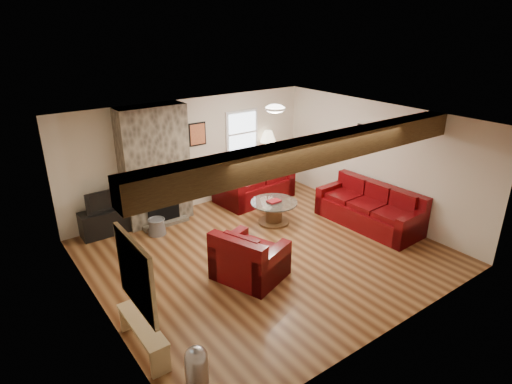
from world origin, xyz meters
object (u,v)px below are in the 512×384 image
television (104,200)px  floor_lamp (268,140)px  sofa_three (369,206)px  loveseat (254,181)px  armchair_red (250,254)px  coffee_table (274,212)px  tv_cabinet (107,222)px

television → floor_lamp: (4.13, 0.02, 0.57)m
sofa_three → loveseat: (-1.13, 2.57, 0.05)m
loveseat → armchair_red: (-2.03, -2.69, -0.04)m
television → coffee_table: bearing=-27.9°
loveseat → coffee_table: size_ratio=1.79×
loveseat → tv_cabinet: bearing=170.4°
tv_cabinet → television: size_ratio=1.37×
floor_lamp → armchair_red: bearing=-131.7°
armchair_red → loveseat: bearing=-57.1°
coffee_table → tv_cabinet: size_ratio=0.95×
tv_cabinet → television: television is taller
sofa_three → television: bearing=-124.5°
armchair_red → television: 3.33m
loveseat → coffee_table: (-0.43, -1.31, -0.23)m
loveseat → coffee_table: 1.40m
sofa_three → tv_cabinet: 5.42m
coffee_table → television: 3.48m
sofa_three → loveseat: bearing=-158.8°
coffee_table → floor_lamp: size_ratio=0.65×
loveseat → armchair_red: 3.37m
loveseat → tv_cabinet: 3.49m
coffee_table → floor_lamp: floor_lamp is taller
tv_cabinet → floor_lamp: (4.13, 0.02, 1.05)m
armchair_red → coffee_table: size_ratio=1.07×
tv_cabinet → armchair_red: bearing=-64.4°
armchair_red → coffee_table: 2.13m
sofa_three → television: (-4.59, 2.87, 0.31)m
loveseat → coffee_table: bearing=-112.6°
tv_cabinet → floor_lamp: size_ratio=0.68×
armchair_red → tv_cabinet: 3.32m
loveseat → floor_lamp: 1.11m
sofa_three → coffee_table: (-1.55, 1.26, -0.19)m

